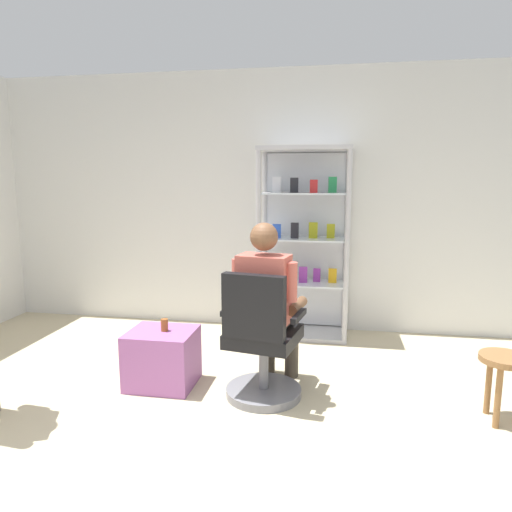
# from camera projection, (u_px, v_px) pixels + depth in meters

# --- Properties ---
(back_wall) EXTENTS (6.00, 0.10, 2.70)m
(back_wall) POSITION_uv_depth(u_px,v_px,m) (268.00, 202.00, 4.89)
(back_wall) COLOR silver
(back_wall) RESTS_ON ground
(display_cabinet_main) EXTENTS (0.90, 0.45, 1.90)m
(display_cabinet_main) POSITION_uv_depth(u_px,v_px,m) (304.00, 242.00, 4.66)
(display_cabinet_main) COLOR #B7B7BC
(display_cabinet_main) RESTS_ON ground
(office_chair) EXTENTS (0.61, 0.57, 0.96)m
(office_chair) POSITION_uv_depth(u_px,v_px,m) (261.00, 347.00, 3.31)
(office_chair) COLOR slate
(office_chair) RESTS_ON ground
(seated_shopkeeper) EXTENTS (0.54, 0.61, 1.29)m
(seated_shopkeeper) POSITION_uv_depth(u_px,v_px,m) (269.00, 299.00, 3.40)
(seated_shopkeeper) COLOR #3F382D
(seated_shopkeeper) RESTS_ON ground
(storage_crate) EXTENTS (0.50, 0.43, 0.44)m
(storage_crate) POSITION_uv_depth(u_px,v_px,m) (162.00, 358.00, 3.57)
(storage_crate) COLOR #9E599E
(storage_crate) RESTS_ON ground
(tea_glass) EXTENTS (0.06, 0.06, 0.09)m
(tea_glass) POSITION_uv_depth(u_px,v_px,m) (164.00, 325.00, 3.53)
(tea_glass) COLOR brown
(tea_glass) RESTS_ON storage_crate
(wooden_stool) EXTENTS (0.32, 0.32, 0.46)m
(wooden_stool) POSITION_uv_depth(u_px,v_px,m) (504.00, 370.00, 3.00)
(wooden_stool) COLOR olive
(wooden_stool) RESTS_ON ground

